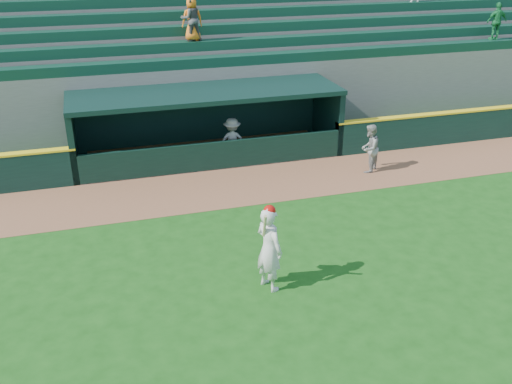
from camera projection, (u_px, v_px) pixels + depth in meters
ground at (274, 266)px, 14.00m from camera, size 120.00×120.00×0.00m
warning_track at (227, 187)px, 18.26m from camera, size 40.00×3.00×0.01m
dugout_player_front at (369, 148)px, 19.14m from camera, size 1.02×1.01×1.66m
dugout_player_inside at (232, 141)px, 19.91m from camera, size 1.13×0.76×1.62m
dugout at (205, 119)px, 20.40m from camera, size 9.40×2.80×2.46m
stands at (183, 63)px, 23.94m from camera, size 34.50×6.25×7.60m
batter_at_plate at (269, 248)px, 12.75m from camera, size 0.75×0.92×2.12m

